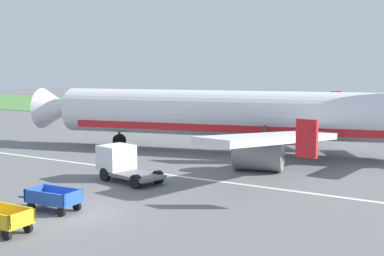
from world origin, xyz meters
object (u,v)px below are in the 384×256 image
Objects in this scene: baggage_cart_nearest at (1,219)px; baggage_cart_second_in_row at (54,199)px; airplane at (251,115)px; service_truck_beside_carts at (121,162)px.

baggage_cart_second_in_row is (-0.62, 3.52, 0.00)m from baggage_cart_nearest.
baggage_cart_second_in_row is (-1.00, -20.09, -2.45)m from airplane.
airplane reaches higher than baggage_cart_nearest.
baggage_cart_second_in_row is 7.32m from service_truck_beside_carts.
airplane is 20.26m from baggage_cart_second_in_row.
airplane is at bearing 89.07° from baggage_cart_nearest.
baggage_cart_second_in_row is 0.77× the size of service_truck_beside_carts.
service_truck_beside_carts is at bearing -101.46° from airplane.
baggage_cart_second_in_row is at bearing -77.12° from service_truck_beside_carts.
baggage_cart_nearest is (-0.38, -23.61, -2.45)m from airplane.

